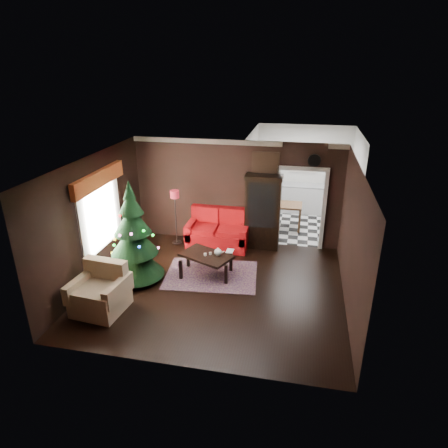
% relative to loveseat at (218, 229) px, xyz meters
% --- Properties ---
extents(floor, '(5.50, 5.50, 0.00)m').
position_rel_loveseat_xyz_m(floor, '(0.40, -2.05, -0.50)').
color(floor, black).
rests_on(floor, ground).
extents(ceiling, '(5.50, 5.50, 0.00)m').
position_rel_loveseat_xyz_m(ceiling, '(0.40, -2.05, 2.30)').
color(ceiling, white).
rests_on(ceiling, ground).
extents(wall_back, '(5.50, 0.00, 5.50)m').
position_rel_loveseat_xyz_m(wall_back, '(0.40, 0.45, 0.90)').
color(wall_back, black).
rests_on(wall_back, ground).
extents(wall_front, '(5.50, 0.00, 5.50)m').
position_rel_loveseat_xyz_m(wall_front, '(0.40, -4.55, 0.90)').
color(wall_front, black).
rests_on(wall_front, ground).
extents(wall_left, '(0.00, 5.50, 5.50)m').
position_rel_loveseat_xyz_m(wall_left, '(-2.35, -2.05, 0.90)').
color(wall_left, black).
rests_on(wall_left, ground).
extents(wall_right, '(0.00, 5.50, 5.50)m').
position_rel_loveseat_xyz_m(wall_right, '(3.15, -2.05, 0.90)').
color(wall_right, black).
rests_on(wall_right, ground).
extents(doorway, '(1.10, 0.10, 2.10)m').
position_rel_loveseat_xyz_m(doorway, '(2.10, 0.45, 0.55)').
color(doorway, silver).
rests_on(doorway, ground).
extents(left_window, '(0.05, 1.60, 1.40)m').
position_rel_loveseat_xyz_m(left_window, '(-2.31, -1.85, 0.95)').
color(left_window, white).
rests_on(left_window, wall_left).
extents(valance, '(0.12, 2.10, 0.35)m').
position_rel_loveseat_xyz_m(valance, '(-2.23, -1.85, 1.77)').
color(valance, '#9F421E').
rests_on(valance, wall_left).
extents(kitchen_floor, '(3.00, 3.00, 0.00)m').
position_rel_loveseat_xyz_m(kitchen_floor, '(2.10, 1.95, -0.50)').
color(kitchen_floor, silver).
rests_on(kitchen_floor, ground).
extents(kitchen_window, '(0.70, 0.06, 0.70)m').
position_rel_loveseat_xyz_m(kitchen_window, '(2.10, 3.40, 1.20)').
color(kitchen_window, white).
rests_on(kitchen_window, ground).
extents(rug, '(2.24, 1.73, 0.01)m').
position_rel_loveseat_xyz_m(rug, '(0.18, -1.56, -0.49)').
color(rug, '#41303B').
rests_on(rug, ground).
extents(loveseat, '(1.70, 0.90, 1.00)m').
position_rel_loveseat_xyz_m(loveseat, '(0.00, 0.00, 0.00)').
color(loveseat, maroon).
rests_on(loveseat, ground).
extents(curio_cabinet, '(0.90, 0.45, 1.90)m').
position_rel_loveseat_xyz_m(curio_cabinet, '(1.15, 0.22, 0.45)').
color(curio_cabinet, black).
rests_on(curio_cabinet, ground).
extents(floor_lamp, '(0.27, 0.27, 1.48)m').
position_rel_loveseat_xyz_m(floor_lamp, '(-1.09, -0.21, 0.33)').
color(floor_lamp, '#252323').
rests_on(floor_lamp, ground).
extents(christmas_tree, '(1.30, 1.30, 2.40)m').
position_rel_loveseat_xyz_m(christmas_tree, '(-1.46, -2.03, 0.55)').
color(christmas_tree, black).
rests_on(christmas_tree, ground).
extents(armchair, '(1.06, 1.06, 0.99)m').
position_rel_loveseat_xyz_m(armchair, '(-1.66, -3.35, -0.04)').
color(armchair, '#BCB089').
rests_on(armchair, ground).
extents(coffee_table, '(1.33, 1.09, 0.52)m').
position_rel_loveseat_xyz_m(coffee_table, '(0.07, -1.56, -0.23)').
color(coffee_table, black).
rests_on(coffee_table, rug).
extents(teapot, '(0.22, 0.22, 0.19)m').
position_rel_loveseat_xyz_m(teapot, '(0.34, -1.56, 0.12)').
color(teapot, silver).
rests_on(teapot, coffee_table).
extents(cup_a, '(0.07, 0.07, 0.05)m').
position_rel_loveseat_xyz_m(cup_a, '(0.16, -1.53, 0.06)').
color(cup_a, beige).
rests_on(cup_a, coffee_table).
extents(cup_b, '(0.07, 0.07, 0.06)m').
position_rel_loveseat_xyz_m(cup_b, '(0.06, -1.61, 0.06)').
color(cup_b, silver).
rests_on(cup_b, coffee_table).
extents(book, '(0.17, 0.02, 0.23)m').
position_rel_loveseat_xyz_m(book, '(0.48, -1.28, 0.14)').
color(book, tan).
rests_on(book, coffee_table).
extents(wall_clock, '(0.32, 0.32, 0.06)m').
position_rel_loveseat_xyz_m(wall_clock, '(2.35, 0.40, 1.88)').
color(wall_clock, white).
rests_on(wall_clock, wall_back).
extents(painting, '(0.62, 0.05, 0.52)m').
position_rel_loveseat_xyz_m(painting, '(1.15, 0.41, 1.75)').
color(painting, '#B08340').
rests_on(painting, wall_back).
extents(kitchen_counter, '(1.80, 0.60, 0.90)m').
position_rel_loveseat_xyz_m(kitchen_counter, '(2.10, 3.15, -0.05)').
color(kitchen_counter, white).
rests_on(kitchen_counter, ground).
extents(kitchen_table, '(0.70, 0.70, 0.75)m').
position_rel_loveseat_xyz_m(kitchen_table, '(1.80, 1.65, -0.12)').
color(kitchen_table, brown).
rests_on(kitchen_table, ground).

